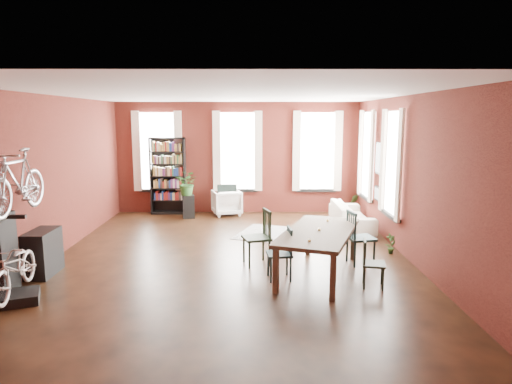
{
  "coord_description": "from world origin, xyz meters",
  "views": [
    {
      "loc": [
        0.46,
        -8.72,
        2.78
      ],
      "look_at": [
        0.51,
        0.6,
        1.24
      ],
      "focal_mm": 32.0,
      "sensor_mm": 36.0,
      "label": 1
    }
  ],
  "objects_px": {
    "dining_chair_a": "(279,254)",
    "dining_chair_b": "(257,238)",
    "dining_chair_d": "(361,238)",
    "plant_stand": "(189,207)",
    "cream_sofa": "(352,211)",
    "bicycle_floor": "(14,244)",
    "dining_chair_c": "(374,264)",
    "bike_trainer": "(20,297)",
    "white_armchair": "(227,201)",
    "dining_table": "(319,253)",
    "bookshelf": "(168,176)",
    "console_table": "(43,253)"
  },
  "relations": [
    {
      "from": "dining_chair_a",
      "to": "dining_chair_b",
      "type": "height_order",
      "value": "dining_chair_b"
    },
    {
      "from": "dining_chair_d",
      "to": "plant_stand",
      "type": "distance_m",
      "value": 5.58
    },
    {
      "from": "dining_chair_a",
      "to": "cream_sofa",
      "type": "distance_m",
      "value": 4.28
    },
    {
      "from": "bicycle_floor",
      "to": "dining_chair_b",
      "type": "bearing_deg",
      "value": 19.22
    },
    {
      "from": "dining_chair_c",
      "to": "plant_stand",
      "type": "distance_m",
      "value": 6.47
    },
    {
      "from": "dining_chair_d",
      "to": "bike_trainer",
      "type": "bearing_deg",
      "value": 97.45
    },
    {
      "from": "white_armchair",
      "to": "bicycle_floor",
      "type": "height_order",
      "value": "bicycle_floor"
    },
    {
      "from": "dining_table",
      "to": "plant_stand",
      "type": "height_order",
      "value": "dining_table"
    },
    {
      "from": "cream_sofa",
      "to": "white_armchair",
      "type": "bearing_deg",
      "value": 65.37
    },
    {
      "from": "white_armchair",
      "to": "plant_stand",
      "type": "relative_size",
      "value": 1.23
    },
    {
      "from": "bookshelf",
      "to": "bike_trainer",
      "type": "relative_size",
      "value": 4.15
    },
    {
      "from": "dining_chair_b",
      "to": "white_armchair",
      "type": "relative_size",
      "value": 1.33
    },
    {
      "from": "white_armchair",
      "to": "dining_chair_d",
      "type": "bearing_deg",
      "value": 106.47
    },
    {
      "from": "white_armchair",
      "to": "cream_sofa",
      "type": "distance_m",
      "value": 3.59
    },
    {
      "from": "white_armchair",
      "to": "bicycle_floor",
      "type": "bearing_deg",
      "value": 50.19
    },
    {
      "from": "dining_chair_b",
      "to": "cream_sofa",
      "type": "xyz_separation_m",
      "value": [
        2.44,
        2.96,
        -0.12
      ]
    },
    {
      "from": "cream_sofa",
      "to": "plant_stand",
      "type": "distance_m",
      "value": 4.44
    },
    {
      "from": "dining_chair_a",
      "to": "console_table",
      "type": "xyz_separation_m",
      "value": [
        -4.18,
        0.26,
        -0.05
      ]
    },
    {
      "from": "dining_table",
      "to": "dining_chair_c",
      "type": "xyz_separation_m",
      "value": [
        0.82,
        -0.6,
        -0.01
      ]
    },
    {
      "from": "dining_chair_c",
      "to": "bicycle_floor",
      "type": "xyz_separation_m",
      "value": [
        -5.52,
        -0.63,
        0.53
      ]
    },
    {
      "from": "console_table",
      "to": "bicycle_floor",
      "type": "relative_size",
      "value": 0.52
    },
    {
      "from": "cream_sofa",
      "to": "bicycle_floor",
      "type": "height_order",
      "value": "bicycle_floor"
    },
    {
      "from": "dining_chair_b",
      "to": "console_table",
      "type": "xyz_separation_m",
      "value": [
        -3.79,
        -0.54,
        -0.12
      ]
    },
    {
      "from": "dining_table",
      "to": "white_armchair",
      "type": "height_order",
      "value": "dining_table"
    },
    {
      "from": "plant_stand",
      "to": "dining_table",
      "type": "bearing_deg",
      "value": -57.54
    },
    {
      "from": "dining_chair_b",
      "to": "cream_sofa",
      "type": "distance_m",
      "value": 3.84
    },
    {
      "from": "cream_sofa",
      "to": "bike_trainer",
      "type": "bearing_deg",
      "value": 128.25
    },
    {
      "from": "dining_chair_a",
      "to": "bike_trainer",
      "type": "height_order",
      "value": "dining_chair_a"
    },
    {
      "from": "dining_table",
      "to": "dining_chair_b",
      "type": "bearing_deg",
      "value": 172.31
    },
    {
      "from": "dining_chair_d",
      "to": "white_armchair",
      "type": "distance_m",
      "value": 5.25
    },
    {
      "from": "dining_chair_b",
      "to": "bike_trainer",
      "type": "height_order",
      "value": "dining_chair_b"
    },
    {
      "from": "dining_table",
      "to": "dining_chair_d",
      "type": "relative_size",
      "value": 2.32
    },
    {
      "from": "dining_table",
      "to": "bicycle_floor",
      "type": "relative_size",
      "value": 1.55
    },
    {
      "from": "dining_chair_a",
      "to": "dining_chair_b",
      "type": "distance_m",
      "value": 0.89
    },
    {
      "from": "dining_chair_d",
      "to": "bicycle_floor",
      "type": "bearing_deg",
      "value": 97.56
    },
    {
      "from": "dining_chair_d",
      "to": "dining_chair_b",
      "type": "bearing_deg",
      "value": 80.16
    },
    {
      "from": "dining_table",
      "to": "bike_trainer",
      "type": "relative_size",
      "value": 4.48
    },
    {
      "from": "dining_chair_b",
      "to": "bookshelf",
      "type": "xyz_separation_m",
      "value": [
        -2.51,
        4.66,
        0.58
      ]
    },
    {
      "from": "dining_chair_c",
      "to": "plant_stand",
      "type": "bearing_deg",
      "value": 47.39
    },
    {
      "from": "plant_stand",
      "to": "bicycle_floor",
      "type": "xyz_separation_m",
      "value": [
        -1.75,
        -5.88,
        0.6
      ]
    },
    {
      "from": "dining_chair_d",
      "to": "cream_sofa",
      "type": "relative_size",
      "value": 0.49
    },
    {
      "from": "bike_trainer",
      "to": "plant_stand",
      "type": "bearing_deg",
      "value": 73.52
    },
    {
      "from": "cream_sofa",
      "to": "bike_trainer",
      "type": "height_order",
      "value": "cream_sofa"
    },
    {
      "from": "dining_chair_a",
      "to": "dining_chair_b",
      "type": "bearing_deg",
      "value": -160.19
    },
    {
      "from": "dining_chair_d",
      "to": "bicycle_floor",
      "type": "height_order",
      "value": "bicycle_floor"
    },
    {
      "from": "dining_chair_b",
      "to": "dining_chair_d",
      "type": "relative_size",
      "value": 1.02
    },
    {
      "from": "bookshelf",
      "to": "bike_trainer",
      "type": "xyz_separation_m",
      "value": [
        -1.08,
        -6.45,
        -1.02
      ]
    },
    {
      "from": "dining_chair_a",
      "to": "cream_sofa",
      "type": "xyz_separation_m",
      "value": [
        2.05,
        3.76,
        -0.04
      ]
    },
    {
      "from": "console_table",
      "to": "bicycle_floor",
      "type": "bearing_deg",
      "value": -81.59
    },
    {
      "from": "console_table",
      "to": "dining_table",
      "type": "bearing_deg",
      "value": -0.53
    }
  ]
}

